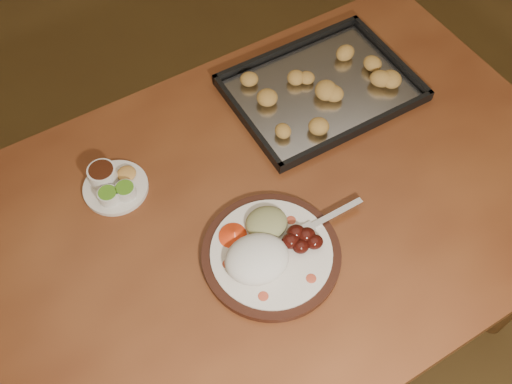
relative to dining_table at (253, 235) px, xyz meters
name	(u,v)px	position (x,y,z in m)	size (l,w,h in m)	color
ground	(279,247)	(0.19, 0.26, -0.65)	(4.00, 4.00, 0.00)	brown
dining_table	(253,235)	(0.00, 0.00, 0.00)	(1.65, 1.18, 0.75)	brown
dinner_plate	(268,251)	(-0.01, -0.11, 0.12)	(0.37, 0.29, 0.07)	black
condiment_saucer	(113,184)	(-0.27, 0.16, 0.11)	(0.14, 0.14, 0.05)	silver
baking_tray	(321,88)	(0.28, 0.28, 0.11)	(0.49, 0.40, 0.05)	black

